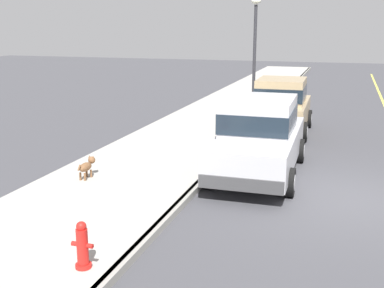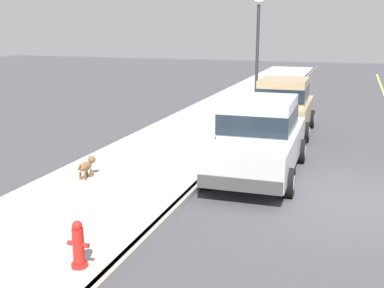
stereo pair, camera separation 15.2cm
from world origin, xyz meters
name	(u,v)px [view 1 (the left image)]	position (x,y,z in m)	size (l,w,h in m)	color
ground_plane	(346,199)	(0.00, 0.00, 0.00)	(80.00, 80.00, 0.00)	#424247
curb	(202,181)	(-3.20, 0.00, 0.07)	(0.16, 64.00, 0.14)	gray
sidewalk	(132,174)	(-5.00, 0.00, 0.07)	(3.60, 64.00, 0.14)	#A8A59E
car_silver_sedan	(259,136)	(-2.10, 1.11, 0.98)	(2.09, 4.63, 1.92)	#BCBCC1
car_tan_hatchback	(281,105)	(-2.22, 6.02, 0.98)	(2.00, 3.83, 1.88)	tan
dog_brown	(87,166)	(-5.76, -0.80, 0.43)	(0.21, 0.75, 0.49)	brown
fire_hydrant	(82,246)	(-3.65, -4.60, 0.48)	(0.34, 0.24, 0.72)	red
street_lamp	(255,44)	(-3.55, 8.01, 2.91)	(0.36, 0.36, 4.42)	#2D2D33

